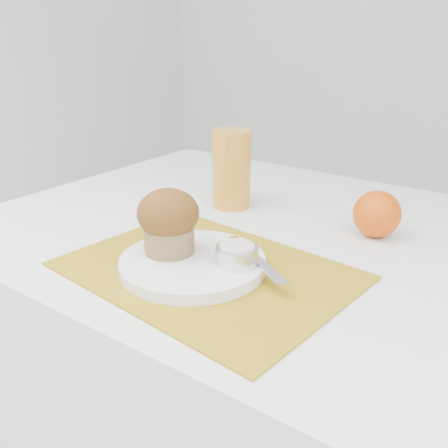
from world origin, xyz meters
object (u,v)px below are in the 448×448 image
Objects in this scene: table at (295,410)px; juice_glass at (231,169)px; plate at (193,263)px; orange at (377,214)px; muffin at (168,220)px.

table is 7.74× the size of juice_glass.
table is 0.45m from plate.
orange is 0.53× the size of juice_glass.
orange is 0.36m from muffin.
muffin is at bearing -120.88° from table.
juice_glass is 1.57× the size of muffin.
muffin is (-0.04, -0.00, 0.06)m from plate.
juice_glass reaches higher than muffin.
juice_glass reaches higher than table.
juice_glass is at bearing 113.85° from plate.
plate is (-0.08, -0.21, 0.39)m from table.
table is at bearing 68.65° from plate.
muffin reaches higher than plate.
juice_glass is (-0.20, 0.06, 0.45)m from table.
muffin is (-0.13, -0.21, 0.45)m from table.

